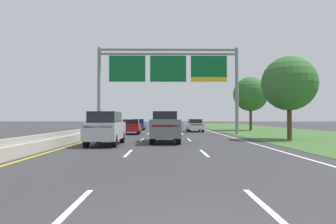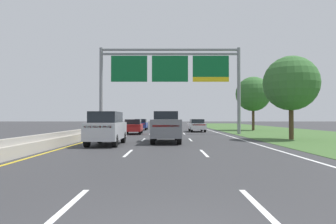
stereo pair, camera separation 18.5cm
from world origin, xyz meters
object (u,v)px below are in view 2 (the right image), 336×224
object	(u,v)px
pickup_truck_grey	(164,127)
car_white_right_lane_sedan	(195,125)
overhead_sign_gantry	(169,73)
roadside_tree_near	(289,83)
car_red_left_lane_sedan	(132,126)
roadside_tree_mid	(252,94)
car_silver_left_lane_suv	(105,128)
car_blue_left_lane_sedan	(139,124)

from	to	relation	value
pickup_truck_grey	car_white_right_lane_sedan	bearing A→B (deg)	-13.53
overhead_sign_gantry	car_white_right_lane_sedan	size ratio (longest dim) A/B	3.40
roadside_tree_near	car_white_right_lane_sedan	bearing A→B (deg)	114.04
car_red_left_lane_sedan	roadside_tree_mid	size ratio (longest dim) A/B	0.60
car_silver_left_lane_suv	roadside_tree_near	bearing A→B (deg)	-71.05
overhead_sign_gantry	car_white_right_lane_sedan	xyz separation A→B (m)	(3.41, 5.75, -5.74)
car_blue_left_lane_sedan	roadside_tree_near	distance (m)	24.07
overhead_sign_gantry	car_silver_left_lane_suv	size ratio (longest dim) A/B	3.20
overhead_sign_gantry	roadside_tree_near	bearing A→B (deg)	-40.10
roadside_tree_near	car_red_left_lane_sedan	bearing A→B (deg)	148.06
car_white_right_lane_sedan	overhead_sign_gantry	bearing A→B (deg)	148.28
overhead_sign_gantry	car_silver_left_lane_suv	world-z (taller)	overhead_sign_gantry
car_blue_left_lane_sedan	roadside_tree_near	bearing A→B (deg)	-145.24
car_white_right_lane_sedan	car_silver_left_lane_suv	bearing A→B (deg)	156.79
car_blue_left_lane_sedan	roadside_tree_near	world-z (taller)	roadside_tree_near
car_silver_left_lane_suv	car_red_left_lane_sedan	xyz separation A→B (m)	(0.19, 13.10, -0.28)
roadside_tree_mid	car_silver_left_lane_suv	bearing A→B (deg)	-124.92
pickup_truck_grey	car_blue_left_lane_sedan	size ratio (longest dim) A/B	1.23
car_white_right_lane_sedan	roadside_tree_mid	xyz separation A→B (m)	(8.22, 4.08, 4.23)
car_red_left_lane_sedan	car_blue_left_lane_sedan	distance (m)	11.04
overhead_sign_gantry	roadside_tree_near	distance (m)	12.68
pickup_truck_grey	car_blue_left_lane_sedan	distance (m)	22.23
car_silver_left_lane_suv	roadside_tree_mid	size ratio (longest dim) A/B	0.63
pickup_truck_grey	car_silver_left_lane_suv	bearing A→B (deg)	120.17
overhead_sign_gantry	car_white_right_lane_sedan	world-z (taller)	overhead_sign_gantry
overhead_sign_gantry	roadside_tree_mid	world-z (taller)	overhead_sign_gantry
roadside_tree_near	roadside_tree_mid	world-z (taller)	roadside_tree_mid
car_silver_left_lane_suv	car_blue_left_lane_sedan	world-z (taller)	car_silver_left_lane_suv
pickup_truck_grey	roadside_tree_mid	xyz separation A→B (m)	(11.99, 20.33, 3.98)
pickup_truck_grey	car_red_left_lane_sedan	distance (m)	11.44
car_red_left_lane_sedan	car_white_right_lane_sedan	bearing A→B (deg)	-55.37
car_red_left_lane_sedan	car_white_right_lane_sedan	world-z (taller)	same
car_silver_left_lane_suv	car_red_left_lane_sedan	distance (m)	13.10
pickup_truck_grey	car_silver_left_lane_suv	xyz separation A→B (m)	(-3.76, -2.23, 0.02)
car_white_right_lane_sedan	roadside_tree_mid	world-z (taller)	roadside_tree_mid
overhead_sign_gantry	car_silver_left_lane_suv	distance (m)	14.46
car_white_right_lane_sedan	roadside_tree_near	world-z (taller)	roadside_tree_near
pickup_truck_grey	car_red_left_lane_sedan	world-z (taller)	pickup_truck_grey
car_red_left_lane_sedan	roadside_tree_mid	xyz separation A→B (m)	(15.56, 9.47, 4.23)
car_silver_left_lane_suv	pickup_truck_grey	bearing A→B (deg)	-59.28
car_white_right_lane_sedan	car_blue_left_lane_sedan	world-z (taller)	same
pickup_truck_grey	car_white_right_lane_sedan	xyz separation A→B (m)	(3.77, 16.26, -0.26)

